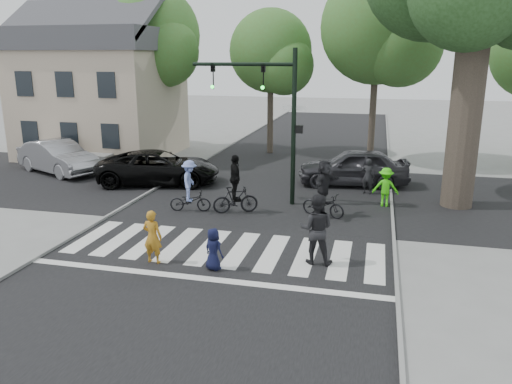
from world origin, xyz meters
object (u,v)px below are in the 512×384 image
Objects in this scene: cyclist_left at (190,189)px; cyclist_right at (324,191)px; pedestrian_woman at (152,237)px; pedestrian_adult at (316,229)px; traffic_signal at (272,105)px; car_grey at (353,167)px; car_silver at (58,157)px; pedestrian_child at (213,249)px; car_suv at (159,167)px; cyclist_mid at (235,189)px.

cyclist_left is 4.99m from cyclist_right.
pedestrian_woman is 4.61m from pedestrian_adult.
car_grey is (3.01, 3.70, -3.06)m from traffic_signal.
car_grey is (0.53, 9.32, -0.18)m from pedestrian_adult.
car_grey is at bearing 80.90° from cyclist_right.
car_grey is (5.01, 10.41, 0.06)m from pedestrian_woman.
pedestrian_child is at bearing -105.29° from car_silver.
pedestrian_adult is 9.33m from car_grey.
cyclist_right is (4.21, 5.43, 0.17)m from pedestrian_woman.
traffic_signal reaches higher than cyclist_left.
car_suv is (-3.70, 8.54, -0.01)m from pedestrian_woman.
pedestrian_child is 0.22× the size of car_suv.
cyclist_right reaches higher than pedestrian_woman.
cyclist_right is (3.25, 0.34, 0.04)m from cyclist_mid.
cyclist_right is (2.21, -1.28, -2.96)m from traffic_signal.
pedestrian_woman is 11.55m from car_grey.
pedestrian_child is at bearing -178.61° from pedestrian_woman.
traffic_signal is 12.23m from car_silver.
car_suv is (-5.70, 1.84, -3.13)m from traffic_signal.
cyclist_mid is at bearing -140.86° from car_suv.
traffic_signal is 2.96× the size of pedestrian_adult.
car_silver is at bearing -41.49° from pedestrian_woman.
car_suv is at bearing -73.66° from car_silver.
cyclist_right reaches higher than pedestrian_adult.
car_silver reaches higher than car_suv.
car_suv is at bearing 158.52° from cyclist_right.
pedestrian_adult is at bearing -163.30° from pedestrian_woman.
cyclist_mid is (1.71, 0.22, 0.06)m from cyclist_left.
cyclist_mid is 11.34m from car_silver.
pedestrian_child is at bearing -113.58° from cyclist_right.
pedestrian_woman is at bearing -81.23° from cyclist_left.
car_silver is (-9.53, 9.37, 0.04)m from pedestrian_woman.
car_suv is at bearing -63.56° from pedestrian_woman.
car_suv is (-5.52, 8.60, 0.17)m from pedestrian_child.
cyclist_left is (-5.22, 3.78, -0.16)m from pedestrian_adult.
cyclist_mid is 0.40× the size of car_suv.
pedestrian_adult is at bearing -48.73° from cyclist_mid.
cyclist_left is at bearing -35.87° from pedestrian_adult.
cyclist_mid is at bearing -48.74° from pedestrian_adult.
pedestrian_woman is at bearing -32.43° from car_grey.
cyclist_mid reaches higher than car_silver.
traffic_signal is 3.55m from cyclist_mid.
traffic_signal is at bearing 33.79° from cyclist_left.
pedestrian_woman is at bearing -170.92° from car_suv.
pedestrian_woman is 0.77× the size of pedestrian_adult.
cyclist_right is at bearing -86.53° from pedestrian_adult.
pedestrian_child is at bearing -91.53° from traffic_signal.
pedestrian_adult is at bearing -66.20° from traffic_signal.
car_suv is 5.89m from car_silver.
pedestrian_child is 10.22m from car_suv.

